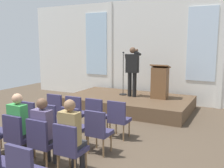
% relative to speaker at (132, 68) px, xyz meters
% --- Properties ---
extents(ground_plane, '(14.10, 14.10, 0.00)m').
position_rel_speaker_xyz_m(ground_plane, '(-0.10, -3.97, -1.44)').
color(ground_plane, brown).
extents(rear_partition, '(10.79, 0.14, 3.95)m').
position_rel_speaker_xyz_m(rear_partition, '(-0.08, 1.45, 0.55)').
color(rear_partition, silver).
rests_on(rear_partition, ground).
extents(stage_platform, '(4.23, 2.49, 0.44)m').
position_rel_speaker_xyz_m(stage_platform, '(-0.10, -0.08, -1.22)').
color(stage_platform, brown).
rests_on(stage_platform, ground).
extents(speaker, '(0.50, 0.69, 1.72)m').
position_rel_speaker_xyz_m(speaker, '(0.00, 0.00, 0.00)').
color(speaker, black).
rests_on(speaker, stage_platform).
extents(mic_stand, '(0.28, 0.28, 1.56)m').
position_rel_speaker_xyz_m(mic_stand, '(-0.40, 0.13, -0.66)').
color(mic_stand, black).
rests_on(mic_stand, stage_platform).
extents(lectern, '(0.60, 0.48, 1.16)m').
position_rel_speaker_xyz_m(lectern, '(0.95, 0.15, -0.45)').
color(lectern, brown).
rests_on(lectern, stage_platform).
extents(chair_r0_c0, '(0.46, 0.44, 0.94)m').
position_rel_speaker_xyz_m(chair_r0_c0, '(-1.02, -2.82, -0.90)').
color(chair_r0_c0, olive).
rests_on(chair_r0_c0, ground).
extents(chair_r0_c1, '(0.46, 0.44, 0.94)m').
position_rel_speaker_xyz_m(chair_r0_c1, '(-0.41, -2.82, -0.90)').
color(chair_r0_c1, olive).
rests_on(chair_r0_c1, ground).
extents(chair_r0_c2, '(0.46, 0.44, 0.94)m').
position_rel_speaker_xyz_m(chair_r0_c2, '(0.20, -2.82, -0.90)').
color(chair_r0_c2, olive).
rests_on(chair_r0_c2, ground).
extents(chair_r0_c3, '(0.46, 0.44, 0.94)m').
position_rel_speaker_xyz_m(chair_r0_c3, '(0.82, -2.82, -0.90)').
color(chair_r0_c3, olive).
rests_on(chair_r0_c3, ground).
extents(chair_r1_c0, '(0.46, 0.44, 0.94)m').
position_rel_speaker_xyz_m(chair_r1_c0, '(-1.02, -3.80, -0.90)').
color(chair_r1_c0, olive).
rests_on(chair_r1_c0, ground).
extents(chair_r1_c1, '(0.46, 0.44, 0.94)m').
position_rel_speaker_xyz_m(chair_r1_c1, '(-0.41, -3.80, -0.90)').
color(chair_r1_c1, olive).
rests_on(chair_r1_c1, ground).
extents(chair_r1_c2, '(0.46, 0.44, 0.94)m').
position_rel_speaker_xyz_m(chair_r1_c2, '(0.20, -3.80, -0.90)').
color(chair_r1_c2, olive).
rests_on(chair_r1_c2, ground).
extents(chair_r1_c3, '(0.46, 0.44, 0.94)m').
position_rel_speaker_xyz_m(chair_r1_c3, '(0.82, -3.80, -0.90)').
color(chair_r1_c3, olive).
rests_on(chair_r1_c3, ground).
extents(chair_r2_c1, '(0.46, 0.44, 0.94)m').
position_rel_speaker_xyz_m(chair_r2_c1, '(-0.41, -4.78, -0.90)').
color(chair_r2_c1, olive).
rests_on(chair_r2_c1, ground).
extents(audience_r2_c1, '(0.36, 0.39, 1.34)m').
position_rel_speaker_xyz_m(audience_r2_c1, '(-0.41, -4.70, -0.69)').
color(audience_r2_c1, '#2D2D33').
rests_on(audience_r2_c1, ground).
extents(chair_r2_c2, '(0.46, 0.44, 0.94)m').
position_rel_speaker_xyz_m(chair_r2_c2, '(0.20, -4.78, -0.90)').
color(chair_r2_c2, olive).
rests_on(chair_r2_c2, ground).
extents(audience_r2_c2, '(0.36, 0.39, 1.31)m').
position_rel_speaker_xyz_m(audience_r2_c2, '(0.20, -4.69, -0.71)').
color(audience_r2_c2, '#2D2D33').
rests_on(audience_r2_c2, ground).
extents(chair_r2_c3, '(0.46, 0.44, 0.94)m').
position_rel_speaker_xyz_m(chair_r2_c3, '(0.82, -4.78, -0.90)').
color(chair_r2_c3, olive).
rests_on(chair_r2_c3, ground).
extents(audience_r2_c3, '(0.36, 0.39, 1.35)m').
position_rel_speaker_xyz_m(audience_r2_c3, '(0.82, -4.70, -0.69)').
color(audience_r2_c3, '#2D2D33').
rests_on(audience_r2_c3, ground).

